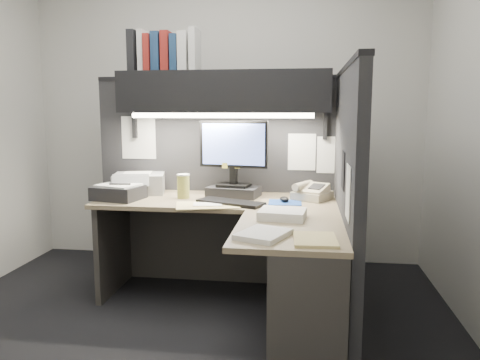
{
  "coord_description": "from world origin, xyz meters",
  "views": [
    {
      "loc": [
        0.72,
        -2.71,
        1.36
      ],
      "look_at": [
        0.27,
        0.51,
        0.88
      ],
      "focal_mm": 35.0,
      "sensor_mm": 36.0,
      "label": 1
    }
  ],
  "objects_px": {
    "telephone": "(312,193)",
    "overhead_shelf": "(224,92)",
    "notebook_stack": "(119,193)",
    "monitor": "(234,167)",
    "keyboard": "(231,202)",
    "printer": "(139,183)",
    "desk": "(253,264)",
    "coffee_cup": "(183,187)"
  },
  "relations": [
    {
      "from": "telephone",
      "to": "notebook_stack",
      "type": "distance_m",
      "value": 1.4
    },
    {
      "from": "monitor",
      "to": "coffee_cup",
      "type": "height_order",
      "value": "monitor"
    },
    {
      "from": "overhead_shelf",
      "to": "keyboard",
      "type": "distance_m",
      "value": 0.84
    },
    {
      "from": "telephone",
      "to": "coffee_cup",
      "type": "bearing_deg",
      "value": -146.54
    },
    {
      "from": "notebook_stack",
      "to": "coffee_cup",
      "type": "bearing_deg",
      "value": 12.84
    },
    {
      "from": "monitor",
      "to": "telephone",
      "type": "distance_m",
      "value": 0.61
    },
    {
      "from": "desk",
      "to": "monitor",
      "type": "height_order",
      "value": "monitor"
    },
    {
      "from": "overhead_shelf",
      "to": "notebook_stack",
      "type": "relative_size",
      "value": 4.79
    },
    {
      "from": "printer",
      "to": "monitor",
      "type": "bearing_deg",
      "value": -17.27
    },
    {
      "from": "overhead_shelf",
      "to": "printer",
      "type": "bearing_deg",
      "value": -178.4
    },
    {
      "from": "coffee_cup",
      "to": "printer",
      "type": "height_order",
      "value": "coffee_cup"
    },
    {
      "from": "overhead_shelf",
      "to": "notebook_stack",
      "type": "xyz_separation_m",
      "value": [
        -0.73,
        -0.29,
        -0.72
      ]
    },
    {
      "from": "overhead_shelf",
      "to": "notebook_stack",
      "type": "height_order",
      "value": "overhead_shelf"
    },
    {
      "from": "telephone",
      "to": "notebook_stack",
      "type": "bearing_deg",
      "value": -144.0
    },
    {
      "from": "monitor",
      "to": "keyboard",
      "type": "xyz_separation_m",
      "value": [
        0.02,
        -0.29,
        -0.21
      ]
    },
    {
      "from": "overhead_shelf",
      "to": "keyboard",
      "type": "height_order",
      "value": "overhead_shelf"
    },
    {
      "from": "keyboard",
      "to": "printer",
      "type": "xyz_separation_m",
      "value": [
        -0.77,
        0.34,
        0.06
      ]
    },
    {
      "from": "keyboard",
      "to": "notebook_stack",
      "type": "distance_m",
      "value": 0.83
    },
    {
      "from": "monitor",
      "to": "printer",
      "type": "bearing_deg",
      "value": -173.78
    },
    {
      "from": "keyboard",
      "to": "telephone",
      "type": "xyz_separation_m",
      "value": [
        0.55,
        0.25,
        0.04
      ]
    },
    {
      "from": "overhead_shelf",
      "to": "desk",
      "type": "bearing_deg",
      "value": -68.21
    },
    {
      "from": "overhead_shelf",
      "to": "keyboard",
      "type": "bearing_deg",
      "value": -74.24
    },
    {
      "from": "telephone",
      "to": "overhead_shelf",
      "type": "bearing_deg",
      "value": -160.68
    },
    {
      "from": "overhead_shelf",
      "to": "monitor",
      "type": "bearing_deg",
      "value": -40.06
    },
    {
      "from": "monitor",
      "to": "notebook_stack",
      "type": "height_order",
      "value": "monitor"
    },
    {
      "from": "overhead_shelf",
      "to": "monitor",
      "type": "relative_size",
      "value": 2.76
    },
    {
      "from": "telephone",
      "to": "printer",
      "type": "height_order",
      "value": "printer"
    },
    {
      "from": "desk",
      "to": "keyboard",
      "type": "relative_size",
      "value": 3.61
    },
    {
      "from": "monitor",
      "to": "printer",
      "type": "height_order",
      "value": "monitor"
    },
    {
      "from": "telephone",
      "to": "coffee_cup",
      "type": "relative_size",
      "value": 1.42
    },
    {
      "from": "overhead_shelf",
      "to": "printer",
      "type": "height_order",
      "value": "overhead_shelf"
    },
    {
      "from": "coffee_cup",
      "to": "overhead_shelf",
      "type": "bearing_deg",
      "value": 34.31
    },
    {
      "from": "overhead_shelf",
      "to": "printer",
      "type": "xyz_separation_m",
      "value": [
        -0.67,
        -0.02,
        -0.69
      ]
    },
    {
      "from": "monitor",
      "to": "keyboard",
      "type": "relative_size",
      "value": 1.19
    },
    {
      "from": "overhead_shelf",
      "to": "coffee_cup",
      "type": "height_order",
      "value": "overhead_shelf"
    },
    {
      "from": "monitor",
      "to": "notebook_stack",
      "type": "relative_size",
      "value": 1.74
    },
    {
      "from": "desk",
      "to": "notebook_stack",
      "type": "xyz_separation_m",
      "value": [
        -1.03,
        0.46,
        0.34
      ]
    },
    {
      "from": "monitor",
      "to": "notebook_stack",
      "type": "distance_m",
      "value": 0.85
    },
    {
      "from": "desk",
      "to": "printer",
      "type": "relative_size",
      "value": 4.51
    },
    {
      "from": "printer",
      "to": "notebook_stack",
      "type": "distance_m",
      "value": 0.28
    },
    {
      "from": "overhead_shelf",
      "to": "keyboard",
      "type": "relative_size",
      "value": 3.29
    },
    {
      "from": "keyboard",
      "to": "notebook_stack",
      "type": "bearing_deg",
      "value": -162.44
    }
  ]
}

